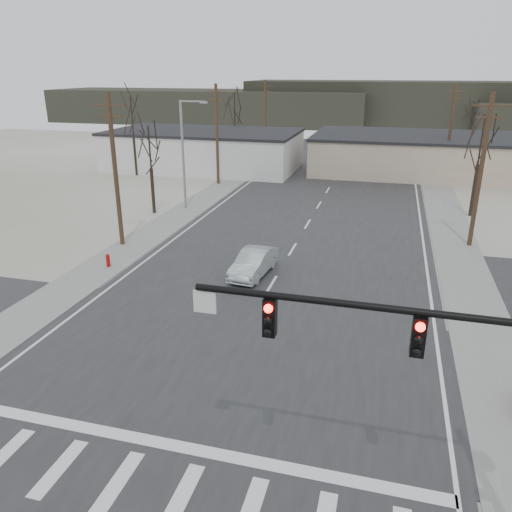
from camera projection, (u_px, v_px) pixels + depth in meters
The scene contains 25 objects.
ground at pixel (226, 361), 20.63m from camera, with size 140.00×140.00×0.00m, color silver.
main_road at pixel (295, 245), 34.18m from camera, with size 18.00×110.00×0.05m, color #262528.
cross_road at pixel (226, 360), 20.62m from camera, with size 90.00×10.00×0.04m, color #262528.
sidewalk_left at pixel (181, 214), 41.29m from camera, with size 3.00×90.00×0.06m, color gray.
sidewalk_right at pixel (452, 235), 36.10m from camera, with size 3.00×90.00×0.06m, color gray.
traffic_signal_mast at pixel (464, 378), 11.45m from camera, with size 8.95×0.43×7.20m.
fire_hydrant at pixel (108, 260), 30.20m from camera, with size 0.24×0.24×0.87m.
building_left_far at pixel (204, 150), 59.90m from camera, with size 22.30×12.30×4.50m.
building_right_far at pixel (429, 154), 57.19m from camera, with size 26.30×14.30×4.30m.
upole_left_b at pixel (115, 169), 32.45m from camera, with size 2.20×0.30×10.00m.
upole_left_c at pixel (217, 133), 50.52m from camera, with size 2.20×0.30×10.00m.
upole_left_d at pixel (265, 116), 68.60m from camera, with size 2.20×0.30×10.00m.
upole_right_a at pixel (481, 170), 32.25m from camera, with size 2.20×0.30×10.00m.
upole_right_b at pixel (450, 131), 52.13m from camera, with size 2.20×0.30×10.00m.
streetlight_main at pixel (185, 149), 41.36m from camera, with size 2.40×0.25×9.00m.
tree_left_near at pixel (150, 150), 40.04m from camera, with size 3.30×3.30×7.35m.
tree_right_mid at pixel (481, 143), 38.98m from camera, with size 3.74×3.74×8.33m.
tree_left_far at pixel (235, 111), 63.41m from camera, with size 3.96×3.96×8.82m.
tree_right_far at pixel (472, 118), 61.99m from camera, with size 3.52×3.52×7.84m.
tree_left_mid at pixel (132, 118), 54.53m from camera, with size 3.96×3.96×8.82m.
hill_left at pixel (207, 106), 111.10m from camera, with size 70.00×18.00×7.00m, color #333026.
hill_center at pixel (443, 105), 102.13m from camera, with size 80.00×18.00×9.00m, color #333026.
sedan_crossing at pixel (254, 263), 28.91m from camera, with size 1.55×4.46×1.47m, color #969CA0.
car_far_a at pixel (403, 169), 56.49m from camera, with size 1.84×4.53×1.32m, color black.
car_far_b at pixel (338, 151), 68.69m from camera, with size 1.67×4.15×1.41m, color black.
Camera 1 is at (5.83, -16.85, 11.32)m, focal length 35.00 mm.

